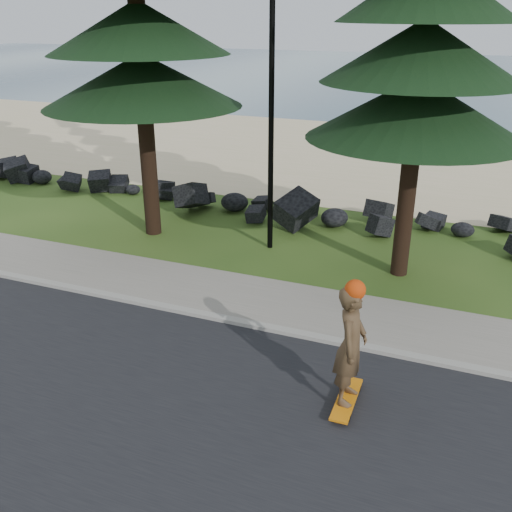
# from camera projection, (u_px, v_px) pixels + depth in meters

# --- Properties ---
(ground) EXTENTS (160.00, 160.00, 0.00)m
(ground) POSITION_uv_depth(u_px,v_px,m) (220.00, 298.00, 12.72)
(ground) COLOR #2B4917
(ground) RESTS_ON ground
(road) EXTENTS (160.00, 7.00, 0.02)m
(road) POSITION_uv_depth(u_px,v_px,m) (99.00, 423.00, 8.87)
(road) COLOR black
(road) RESTS_ON ground
(kerb) EXTENTS (160.00, 0.20, 0.10)m
(kerb) POSITION_uv_depth(u_px,v_px,m) (202.00, 315.00, 11.93)
(kerb) COLOR #A09B90
(kerb) RESTS_ON ground
(sidewalk) EXTENTS (160.00, 2.00, 0.08)m
(sidewalk) POSITION_uv_depth(u_px,v_px,m) (224.00, 293.00, 12.87)
(sidewalk) COLOR gray
(sidewalk) RESTS_ON ground
(beach_sand) EXTENTS (160.00, 15.00, 0.01)m
(beach_sand) POSITION_uv_depth(u_px,v_px,m) (359.00, 155.00, 25.09)
(beach_sand) COLOR beige
(beach_sand) RESTS_ON ground
(ocean) EXTENTS (160.00, 58.00, 0.01)m
(ocean) POSITION_uv_depth(u_px,v_px,m) (437.00, 74.00, 56.23)
(ocean) COLOR #3B5B71
(ocean) RESTS_ON ground
(seawall_boulders) EXTENTS (60.00, 2.40, 1.10)m
(seawall_boulders) POSITION_uv_depth(u_px,v_px,m) (297.00, 219.00, 17.49)
(seawall_boulders) COLOR black
(seawall_boulders) RESTS_ON ground
(lamp_post) EXTENTS (0.25, 0.14, 8.14)m
(lamp_post) POSITION_uv_depth(u_px,v_px,m) (272.00, 90.00, 13.80)
(lamp_post) COLOR black
(lamp_post) RESTS_ON ground
(skateboarder) EXTENTS (0.49, 1.21, 2.24)m
(skateboarder) POSITION_uv_depth(u_px,v_px,m) (351.00, 346.00, 8.85)
(skateboarder) COLOR orange
(skateboarder) RESTS_ON ground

